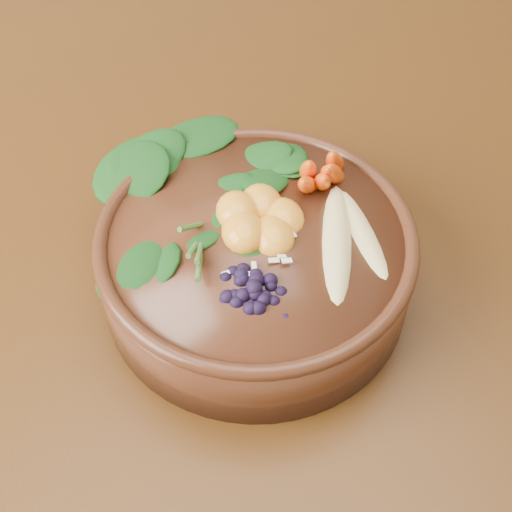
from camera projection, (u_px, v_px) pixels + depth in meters
ground at (298, 444)px, 1.36m from camera, size 4.00×4.00×0.00m
dining_table at (323, 206)px, 0.85m from camera, size 1.60×0.90×0.75m
stoneware_bowl at (256, 263)px, 0.63m from camera, size 0.34×0.34×0.07m
kale_heap at (212, 169)px, 0.62m from camera, size 0.22×0.21×0.04m
carrot_cluster at (319, 146)px, 0.62m from camera, size 0.07×0.07×0.08m
banana_halves at (351, 227)px, 0.59m from camera, size 0.07×0.15×0.03m
mandarin_cluster at (260, 209)px, 0.60m from camera, size 0.10×0.11×0.03m
blueberry_pile at (255, 275)px, 0.55m from camera, size 0.15×0.13×0.04m
coconut_flakes at (257, 250)px, 0.59m from camera, size 0.10×0.09×0.01m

